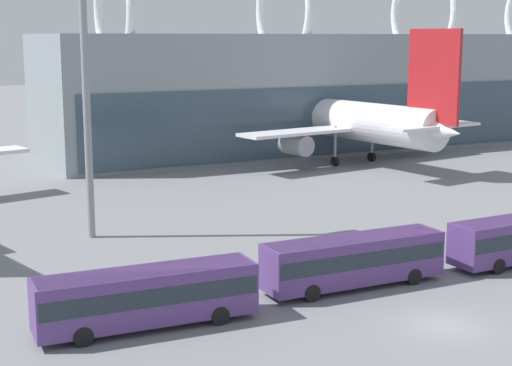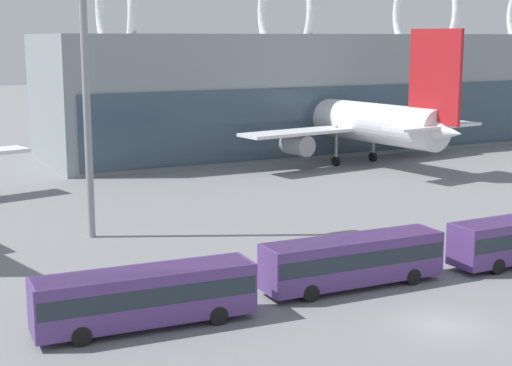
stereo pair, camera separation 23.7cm
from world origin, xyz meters
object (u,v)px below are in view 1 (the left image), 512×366
at_px(shuttle_bus_1, 354,258).
at_px(floodlight_mast, 84,42).
at_px(shuttle_bus_0, 147,294).
at_px(airliner_at_gate_far, 351,120).

height_order(shuttle_bus_1, floodlight_mast, floodlight_mast).
height_order(shuttle_bus_0, shuttle_bus_1, same).
relative_size(shuttle_bus_0, floodlight_mast, 0.50).
distance_m(airliner_at_gate_far, shuttle_bus_1, 47.31).
distance_m(shuttle_bus_0, shuttle_bus_1, 13.23).
xyz_separation_m(shuttle_bus_0, shuttle_bus_1, (13.20, 0.82, 0.00)).
bearing_deg(shuttle_bus_0, shuttle_bus_1, 6.09).
xyz_separation_m(airliner_at_gate_far, floodlight_mast, (-36.66, -20.75, 9.25)).
bearing_deg(floodlight_mast, airliner_at_gate_far, 29.51).
bearing_deg(airliner_at_gate_far, shuttle_bus_1, 138.24).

